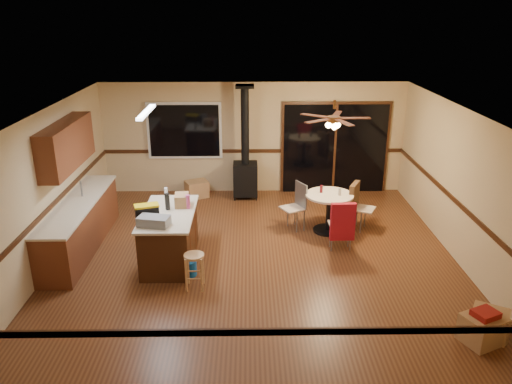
{
  "coord_description": "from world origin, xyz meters",
  "views": [
    {
      "loc": [
        -0.13,
        -7.84,
        4.17
      ],
      "look_at": [
        0.0,
        0.3,
        1.15
      ],
      "focal_mm": 35.0,
      "sensor_mm": 36.0,
      "label": 1
    }
  ],
  "objects_px": {
    "kitchen_island": "(170,236)",
    "chair_near": "(342,221)",
    "blue_bucket": "(187,267)",
    "dining_table": "(329,206)",
    "box_corner_a": "(483,329)",
    "toolbox_black": "(147,212)",
    "box_under_window": "(197,189)",
    "wood_stove": "(245,168)",
    "box_corner_b": "(489,323)",
    "chair_left": "(297,201)",
    "bar_stool": "(195,271)",
    "chair_right": "(355,200)",
    "toolbox_grey": "(154,221)"
  },
  "relations": [
    {
      "from": "kitchen_island",
      "to": "chair_near",
      "type": "xyz_separation_m",
      "value": [
        3.04,
        0.27,
        0.14
      ]
    },
    {
      "from": "kitchen_island",
      "to": "blue_bucket",
      "type": "relative_size",
      "value": 5.29
    },
    {
      "from": "dining_table",
      "to": "box_corner_a",
      "type": "distance_m",
      "value": 3.84
    },
    {
      "from": "toolbox_black",
      "to": "box_under_window",
      "type": "height_order",
      "value": "toolbox_black"
    },
    {
      "from": "wood_stove",
      "to": "box_corner_b",
      "type": "height_order",
      "value": "wood_stove"
    },
    {
      "from": "chair_near",
      "to": "box_corner_b",
      "type": "xyz_separation_m",
      "value": [
        1.56,
        -2.49,
        -0.41
      ]
    },
    {
      "from": "blue_bucket",
      "to": "chair_left",
      "type": "height_order",
      "value": "chair_left"
    },
    {
      "from": "chair_near",
      "to": "dining_table",
      "type": "bearing_deg",
      "value": 96.67
    },
    {
      "from": "blue_bucket",
      "to": "dining_table",
      "type": "height_order",
      "value": "dining_table"
    },
    {
      "from": "dining_table",
      "to": "box_under_window",
      "type": "height_order",
      "value": "dining_table"
    },
    {
      "from": "dining_table",
      "to": "chair_near",
      "type": "xyz_separation_m",
      "value": [
        0.1,
        -0.88,
        0.06
      ]
    },
    {
      "from": "wood_stove",
      "to": "bar_stool",
      "type": "bearing_deg",
      "value": -101.12
    },
    {
      "from": "wood_stove",
      "to": "blue_bucket",
      "type": "bearing_deg",
      "value": -104.89
    },
    {
      "from": "box_under_window",
      "to": "chair_near",
      "type": "bearing_deg",
      "value": -44.56
    },
    {
      "from": "bar_stool",
      "to": "blue_bucket",
      "type": "bearing_deg",
      "value": 112.75
    },
    {
      "from": "dining_table",
      "to": "box_corner_b",
      "type": "distance_m",
      "value": 3.78
    },
    {
      "from": "chair_near",
      "to": "kitchen_island",
      "type": "bearing_deg",
      "value": -174.99
    },
    {
      "from": "blue_bucket",
      "to": "box_corner_a",
      "type": "height_order",
      "value": "box_corner_a"
    },
    {
      "from": "toolbox_black",
      "to": "chair_near",
      "type": "bearing_deg",
      "value": 8.59
    },
    {
      "from": "chair_right",
      "to": "box_corner_b",
      "type": "bearing_deg",
      "value": -72.2
    },
    {
      "from": "kitchen_island",
      "to": "chair_left",
      "type": "height_order",
      "value": "chair_left"
    },
    {
      "from": "chair_right",
      "to": "box_corner_a",
      "type": "height_order",
      "value": "chair_right"
    },
    {
      "from": "toolbox_black",
      "to": "chair_left",
      "type": "height_order",
      "value": "toolbox_black"
    },
    {
      "from": "toolbox_grey",
      "to": "box_corner_b",
      "type": "relative_size",
      "value": 1.08
    },
    {
      "from": "kitchen_island",
      "to": "box_under_window",
      "type": "height_order",
      "value": "kitchen_island"
    },
    {
      "from": "kitchen_island",
      "to": "wood_stove",
      "type": "bearing_deg",
      "value": 66.91
    },
    {
      "from": "chair_near",
      "to": "chair_right",
      "type": "relative_size",
      "value": 1.0
    },
    {
      "from": "toolbox_black",
      "to": "chair_near",
      "type": "relative_size",
      "value": 0.54
    },
    {
      "from": "toolbox_grey",
      "to": "toolbox_black",
      "type": "bearing_deg",
      "value": 118.28
    },
    {
      "from": "toolbox_grey",
      "to": "box_corner_a",
      "type": "height_order",
      "value": "toolbox_grey"
    },
    {
      "from": "chair_left",
      "to": "chair_right",
      "type": "bearing_deg",
      "value": -0.85
    },
    {
      "from": "kitchen_island",
      "to": "bar_stool",
      "type": "bearing_deg",
      "value": -61.09
    },
    {
      "from": "toolbox_black",
      "to": "box_under_window",
      "type": "xyz_separation_m",
      "value": [
        0.47,
        3.34,
        -0.81
      ]
    },
    {
      "from": "blue_bucket",
      "to": "box_under_window",
      "type": "bearing_deg",
      "value": 92.91
    },
    {
      "from": "kitchen_island",
      "to": "box_corner_b",
      "type": "xyz_separation_m",
      "value": [
        4.6,
        -2.23,
        -0.27
      ]
    },
    {
      "from": "bar_stool",
      "to": "toolbox_black",
      "type": "bearing_deg",
      "value": 139.72
    },
    {
      "from": "bar_stool",
      "to": "chair_right",
      "type": "height_order",
      "value": "chair_right"
    },
    {
      "from": "dining_table",
      "to": "chair_right",
      "type": "distance_m",
      "value": 0.56
    },
    {
      "from": "toolbox_grey",
      "to": "dining_table",
      "type": "distance_m",
      "value": 3.54
    },
    {
      "from": "dining_table",
      "to": "chair_left",
      "type": "xyz_separation_m",
      "value": [
        -0.61,
        0.15,
        0.06
      ]
    },
    {
      "from": "chair_right",
      "to": "box_under_window",
      "type": "bearing_deg",
      "value": 151.21
    },
    {
      "from": "box_corner_b",
      "to": "dining_table",
      "type": "bearing_deg",
      "value": 116.22
    },
    {
      "from": "bar_stool",
      "to": "box_corner_b",
      "type": "bearing_deg",
      "value": -17.55
    },
    {
      "from": "wood_stove",
      "to": "box_corner_a",
      "type": "distance_m",
      "value": 6.28
    },
    {
      "from": "box_under_window",
      "to": "box_corner_a",
      "type": "relative_size",
      "value": 0.96
    },
    {
      "from": "blue_bucket",
      "to": "dining_table",
      "type": "distance_m",
      "value": 3.11
    },
    {
      "from": "kitchen_island",
      "to": "box_corner_b",
      "type": "height_order",
      "value": "kitchen_island"
    },
    {
      "from": "toolbox_grey",
      "to": "chair_right",
      "type": "relative_size",
      "value": 0.71
    },
    {
      "from": "toolbox_black",
      "to": "box_under_window",
      "type": "bearing_deg",
      "value": 82.02
    },
    {
      "from": "toolbox_black",
      "to": "chair_right",
      "type": "distance_m",
      "value": 4.09
    }
  ]
}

